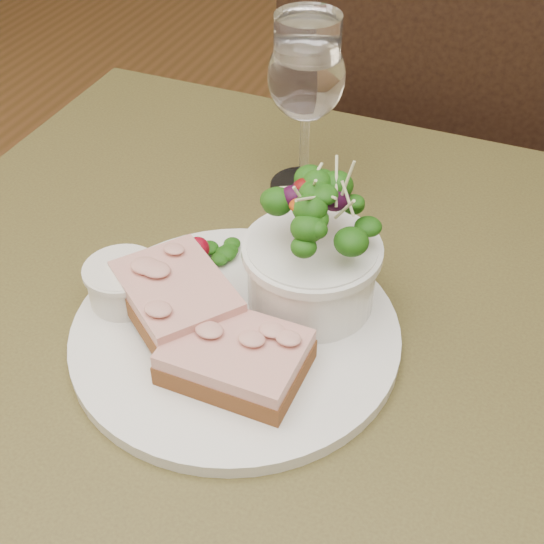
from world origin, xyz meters
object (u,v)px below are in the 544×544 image
at_px(cafe_table, 275,421).
at_px(chair_far, 417,282).
at_px(wine_glass, 306,81).
at_px(dinner_plate, 236,334).
at_px(sandwich_front, 235,357).
at_px(ramekin, 123,282).
at_px(salad_bowl, 312,247).
at_px(sandwich_back, 176,296).

height_order(cafe_table, chair_far, chair_far).
bearing_deg(wine_glass, dinner_plate, -83.41).
relative_size(sandwich_front, wine_glass, 0.62).
xyz_separation_m(chair_far, dinner_plate, (-0.05, -0.66, 0.46)).
relative_size(chair_far, sandwich_front, 8.36).
distance_m(chair_far, ramekin, 0.84).
relative_size(salad_bowl, wine_glass, 0.73).
bearing_deg(salad_bowl, dinner_plate, -128.55).
bearing_deg(ramekin, wine_glass, 72.03).
distance_m(cafe_table, sandwich_front, 0.14).
bearing_deg(sandwich_front, wine_glass, 100.75).
height_order(cafe_table, sandwich_back, sandwich_back).
distance_m(cafe_table, salad_bowl, 0.18).
height_order(dinner_plate, ramekin, ramekin).
xyz_separation_m(cafe_table, wine_glass, (-0.06, 0.23, 0.22)).
relative_size(dinner_plate, salad_bowl, 2.17).
relative_size(ramekin, salad_bowl, 0.48).
distance_m(dinner_plate, ramekin, 0.11).
height_order(cafe_table, wine_glass, wine_glass).
relative_size(cafe_table, sandwich_back, 6.01).
distance_m(sandwich_back, wine_glass, 0.26).
bearing_deg(ramekin, chair_far, 76.88).
xyz_separation_m(cafe_table, ramekin, (-0.14, -0.01, 0.13)).
bearing_deg(wine_glass, chair_far, 79.67).
xyz_separation_m(dinner_plate, salad_bowl, (0.05, 0.06, 0.07)).
relative_size(cafe_table, sandwich_front, 7.43).
distance_m(sandwich_front, ramekin, 0.13).
relative_size(chair_far, salad_bowl, 7.09).
relative_size(dinner_plate, sandwich_front, 2.56).
distance_m(chair_far, dinner_plate, 0.81).
bearing_deg(dinner_plate, wine_glass, 96.59).
xyz_separation_m(chair_far, sandwich_front, (-0.03, -0.70, 0.48)).
bearing_deg(ramekin, cafe_table, 3.66).
bearing_deg(dinner_plate, salad_bowl, 51.45).
distance_m(dinner_plate, sandwich_back, 0.06).
bearing_deg(ramekin, sandwich_back, -2.02).
bearing_deg(sandwich_back, sandwich_front, 9.77).
bearing_deg(wine_glass, sandwich_back, -95.70).
height_order(chair_far, wine_glass, wine_glass).
distance_m(salad_bowl, wine_glass, 0.20).
bearing_deg(dinner_plate, sandwich_front, -64.83).
height_order(sandwich_front, ramekin, ramekin).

